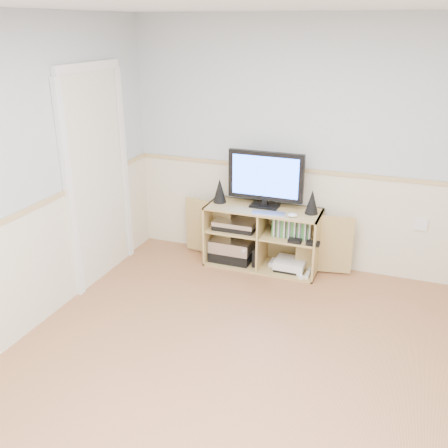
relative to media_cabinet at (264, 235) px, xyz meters
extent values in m
cube|color=#BA7D52|center=(0.51, -2.05, -0.34)|extent=(4.00, 4.50, 0.02)
cube|color=silver|center=(0.51, 0.21, 0.92)|extent=(4.00, 0.02, 2.50)
cube|color=beige|center=(0.51, 0.19, 0.17)|extent=(4.00, 0.01, 1.00)
cube|color=tan|center=(0.51, 0.18, 0.69)|extent=(4.00, 0.02, 0.04)
cube|color=silver|center=(-1.47, -0.75, 0.67)|extent=(0.03, 0.82, 2.00)
cube|color=tan|center=(0.00, -0.05, -0.32)|extent=(1.17, 0.44, 0.02)
cube|color=tan|center=(0.00, -0.05, 0.31)|extent=(1.17, 0.44, 0.02)
cube|color=tan|center=(-0.58, -0.05, -0.01)|extent=(0.02, 0.44, 0.65)
cube|color=tan|center=(0.58, -0.05, -0.01)|extent=(0.02, 0.44, 0.65)
cube|color=tan|center=(0.00, 0.16, -0.01)|extent=(1.17, 0.02, 0.65)
cube|color=tan|center=(0.00, -0.05, -0.01)|extent=(0.02, 0.42, 0.61)
cube|color=tan|center=(-0.29, -0.05, 0.05)|extent=(0.56, 0.40, 0.02)
cube|color=tan|center=(0.29, -0.05, 0.05)|extent=(0.56, 0.40, 0.02)
cube|color=tan|center=(-0.63, 0.00, -0.01)|extent=(0.56, 0.12, 0.61)
cube|color=tan|center=(0.63, 0.00, -0.01)|extent=(0.56, 0.12, 0.61)
cube|color=black|center=(0.00, 0.00, 0.33)|extent=(0.29, 0.18, 0.02)
cube|color=black|center=(0.00, 0.00, 0.37)|extent=(0.05, 0.04, 0.06)
cube|color=black|center=(0.00, 0.00, 0.65)|extent=(0.77, 0.05, 0.50)
cube|color=blue|center=(0.00, -0.03, 0.65)|extent=(0.68, 0.01, 0.41)
cone|color=black|center=(-0.48, -0.03, 0.45)|extent=(0.14, 0.14, 0.26)
cone|color=black|center=(0.49, -0.03, 0.44)|extent=(0.13, 0.13, 0.24)
cube|color=silver|center=(0.09, -0.19, 0.32)|extent=(0.34, 0.17, 0.01)
ellipsoid|color=white|center=(0.33, -0.19, 0.34)|extent=(0.11, 0.09, 0.04)
cube|color=black|center=(-0.33, -0.05, -0.26)|extent=(0.44, 0.33, 0.11)
cube|color=silver|center=(-0.33, -0.05, -0.14)|extent=(0.44, 0.33, 0.13)
cube|color=black|center=(-0.29, -0.05, 0.08)|extent=(0.44, 0.31, 0.05)
cube|color=silver|center=(-0.29, -0.05, 0.13)|extent=(0.44, 0.31, 0.05)
cube|color=black|center=(-0.05, -0.10, -0.21)|extent=(0.04, 0.14, 0.20)
cube|color=white|center=(0.19, -0.02, -0.29)|extent=(0.21, 0.16, 0.05)
cube|color=black|center=(0.31, -0.07, -0.30)|extent=(0.30, 0.24, 0.03)
cube|color=white|center=(0.31, -0.07, -0.24)|extent=(0.31, 0.26, 0.08)
cube|color=white|center=(0.51, -0.15, -0.30)|extent=(0.04, 0.14, 0.03)
cube|color=white|center=(0.49, 0.01, -0.30)|extent=(0.09, 0.15, 0.03)
cube|color=#3F8C3F|center=(0.31, -0.07, 0.15)|extent=(0.39, 0.13, 0.19)
cube|color=white|center=(1.51, 0.18, 0.27)|extent=(0.12, 0.03, 0.12)
camera|label=1|loc=(1.28, -4.65, 2.06)|focal=40.00mm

